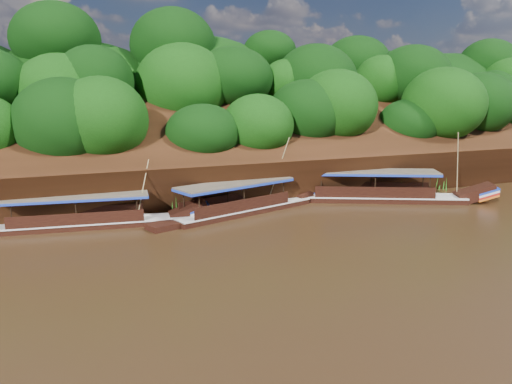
% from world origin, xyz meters
% --- Properties ---
extents(ground, '(160.00, 160.00, 0.00)m').
position_xyz_m(ground, '(0.00, 0.00, 0.00)').
color(ground, black).
rests_on(ground, ground).
extents(riverbank, '(120.00, 30.06, 19.40)m').
position_xyz_m(riverbank, '(-0.01, 22.73, 1.89)').
color(riverbank, black).
rests_on(riverbank, ground).
extents(boat_0, '(15.15, 8.64, 6.34)m').
position_xyz_m(boat_0, '(12.02, 7.35, 0.58)').
color(boat_0, black).
rests_on(boat_0, ground).
extents(boat_1, '(14.03, 6.21, 6.05)m').
position_xyz_m(boat_1, '(-0.15, 8.47, 0.55)').
color(boat_1, black).
rests_on(boat_1, ground).
extents(boat_2, '(14.22, 3.64, 4.87)m').
position_xyz_m(boat_2, '(-11.17, 8.42, 0.50)').
color(boat_2, black).
rests_on(boat_2, ground).
extents(reeds, '(47.16, 2.66, 2.28)m').
position_xyz_m(reeds, '(-3.79, 9.55, 0.94)').
color(reeds, '#29741D').
rests_on(reeds, ground).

